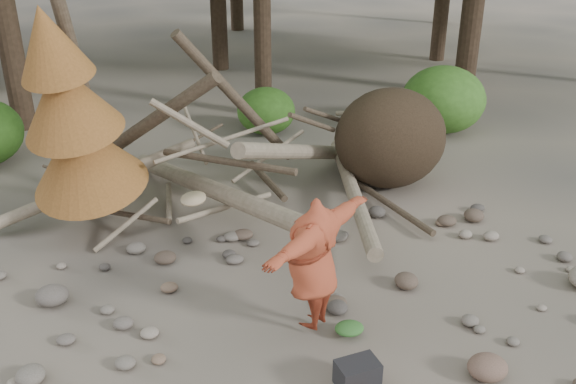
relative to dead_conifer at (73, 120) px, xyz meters
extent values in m
plane|color=#514C44|center=(3.12, -3.37, -2.11)|extent=(120.00, 120.00, 0.00)
ellipsoid|color=#332619|center=(5.72, 0.93, -1.12)|extent=(2.20, 1.87, 1.98)
cylinder|color=gray|center=(2.12, 0.33, -1.56)|extent=(2.61, 5.11, 1.08)
cylinder|color=gray|center=(3.92, 0.83, -1.21)|extent=(3.18, 3.71, 1.90)
cylinder|color=brown|center=(0.92, 1.23, -0.71)|extent=(3.08, 1.91, 2.49)
cylinder|color=gray|center=(4.72, 0.13, -1.76)|extent=(1.13, 4.98, 0.43)
cylinder|color=brown|center=(2.82, 1.43, -0.31)|extent=(2.39, 1.03, 2.89)
cylinder|color=gray|center=(0.12, 0.63, -1.41)|extent=(3.71, 0.86, 1.20)
cylinder|color=#4C3F30|center=(0.62, 0.13, -1.81)|extent=(1.52, 1.70, 0.49)
cylinder|color=gray|center=(3.32, 1.03, -1.31)|extent=(1.57, 0.85, 0.69)
cylinder|color=#4C3F30|center=(4.92, 1.53, -0.91)|extent=(1.92, 1.25, 1.10)
cylinder|color=gray|center=(1.92, 0.83, -0.61)|extent=(0.37, 1.42, 0.85)
cylinder|color=#4C3F30|center=(5.32, -0.17, -1.96)|extent=(0.79, 2.54, 0.12)
cylinder|color=gray|center=(2.32, -0.27, -1.66)|extent=(1.78, 1.11, 0.29)
cylinder|color=#4C3F30|center=(0.22, 0.43, 0.09)|extent=(0.67, 1.13, 4.35)
cone|color=brown|center=(0.06, 0.12, -0.61)|extent=(2.06, 2.13, 1.86)
cone|color=brown|center=(-0.05, -0.09, 0.39)|extent=(1.71, 1.78, 1.65)
cone|color=brown|center=(-0.14, -0.28, 1.29)|extent=(1.23, 1.30, 1.41)
ellipsoid|color=#33641D|center=(3.92, 4.43, -1.55)|extent=(1.40, 1.40, 1.12)
ellipsoid|color=#3F7725|center=(8.12, 3.63, -1.31)|extent=(2.00, 2.00, 1.60)
imported|color=#A03D24|center=(3.06, -3.26, -1.09)|extent=(2.13, 2.03, 1.88)
cylinder|color=#9C8563|center=(1.57, -3.79, 0.25)|extent=(0.37, 0.36, 0.08)
cube|color=black|center=(3.29, -4.51, -1.95)|extent=(0.54, 0.41, 0.33)
ellipsoid|color=#306528|center=(3.50, -3.54, -2.04)|extent=(0.39, 0.33, 0.15)
ellipsoid|color=brown|center=(4.90, -4.67, -1.96)|extent=(0.49, 0.44, 0.30)
ellipsoid|color=#5C554E|center=(-0.42, -1.91, -1.97)|extent=(0.47, 0.43, 0.28)
camera|label=1|loc=(1.20, -10.09, 3.28)|focal=40.00mm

